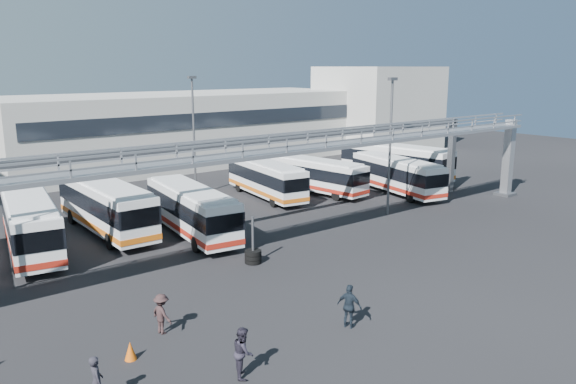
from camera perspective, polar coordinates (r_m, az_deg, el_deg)
ground at (r=30.35m, az=4.82°, el=-8.58°), size 140.00×140.00×0.00m
gantry at (r=33.25m, az=-1.97°, el=3.18°), size 51.40×5.15×7.10m
warehouse at (r=66.81m, az=-10.22°, el=6.42°), size 42.00×14.00×8.00m
building_right at (r=78.07m, az=9.16°, el=8.42°), size 14.00×12.00×11.00m
light_pole_mid at (r=42.16m, az=10.35°, el=5.28°), size 0.70×0.35×10.21m
light_pole_back at (r=48.85m, az=-9.56°, el=6.28°), size 0.70×0.35×10.21m
bus_2 at (r=36.98m, az=-24.75°, el=-2.79°), size 4.38×11.42×3.39m
bus_3 at (r=39.47m, az=-18.03°, el=-1.24°), size 2.78×11.49×3.48m
bus_4 at (r=37.47m, az=-9.79°, el=-1.71°), size 3.85×10.98×3.26m
bus_6 at (r=47.75m, az=-2.25°, el=1.45°), size 3.93×10.53×3.12m
bus_7 at (r=49.55m, az=2.90°, el=1.79°), size 3.44×10.19×3.03m
bus_8 at (r=50.21m, az=10.98°, el=1.81°), size 4.51×10.72×3.17m
bus_9 at (r=56.20m, az=10.89°, el=3.14°), size 4.12×11.82×3.52m
pedestrian_a at (r=20.33m, az=-18.87°, el=-17.73°), size 0.51×0.70×1.79m
pedestrian_b at (r=20.99m, az=-4.57°, el=-15.89°), size 1.07×1.15×1.88m
pedestrian_c at (r=24.51m, az=-12.70°, el=-11.98°), size 0.83×1.22×1.74m
pedestrian_d at (r=24.54m, az=6.27°, el=-11.46°), size 0.83×1.22×1.93m
cone_left at (r=23.01m, az=-15.72°, el=-15.25°), size 0.61×0.61×0.74m
tire_stack at (r=32.17m, az=-3.57°, el=-6.44°), size 0.96×0.96×2.75m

